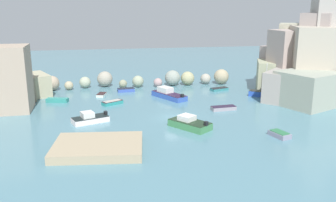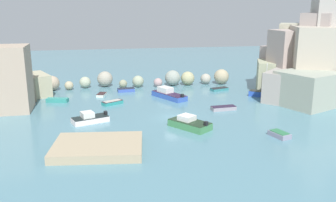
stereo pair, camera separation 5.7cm
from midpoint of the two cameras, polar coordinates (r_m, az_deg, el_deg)
The scene contains 17 objects.
cove_water at distance 48.08m, azimuth 1.11°, elevation -2.64°, with size 160.00×160.00×0.00m, color slate.
cliff_headland_right at distance 65.15m, azimuth 20.92°, elevation 5.69°, with size 19.23×21.23×17.50m.
rock_breakwater at distance 66.70m, azimuth -3.25°, elevation 3.35°, with size 33.17×4.32×2.80m.
stone_dock at distance 37.99m, azimuth -10.78°, elevation -7.02°, with size 8.87×6.67×0.87m, color tan.
channel_buoy at distance 61.98m, azimuth -0.95°, elevation 1.65°, with size 0.66×0.66×0.66m, color #E04C28.
moored_boat_0 at distance 47.15m, azimuth -12.02°, elevation -2.68°, with size 4.86×3.40×1.41m.
moored_boat_1 at distance 64.12m, azimuth 8.00°, elevation 1.85°, with size 3.32×2.16×0.46m.
moored_boat_2 at distance 55.13m, azimuth -8.60°, elevation -0.22°, with size 3.31×2.62×0.56m.
moored_boat_3 at distance 52.15m, azimuth 8.64°, elevation -1.10°, with size 3.57×1.53×0.57m.
moored_boat_4 at distance 58.31m, azimuth -16.78°, elevation 0.13°, with size 3.41×1.89×0.58m.
moored_boat_5 at distance 43.07m, azimuth 16.96°, elevation -4.98°, with size 1.99×2.70×0.62m.
moored_boat_6 at distance 62.98m, azimuth -6.51°, elevation 1.73°, with size 2.93×1.55×0.60m.
moored_boat_7 at distance 60.95m, azimuth 14.89°, elevation 1.05°, with size 4.96×4.23×5.46m.
moored_boat_8 at distance 58.21m, azimuth 0.07°, elevation 1.05°, with size 4.98×6.74×1.64m.
moored_boat_9 at distance 38.47m, azimuth -11.56°, elevation -6.91°, with size 2.69×3.96×0.68m.
moored_boat_10 at distance 60.52m, azimuth -10.26°, elevation 0.98°, with size 1.75×2.49×0.45m.
moored_boat_11 at distance 44.18m, azimuth 3.38°, elevation -3.50°, with size 4.96×5.48×1.49m.
Camera 2 is at (-9.19, -44.97, 14.32)m, focal length 39.22 mm.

